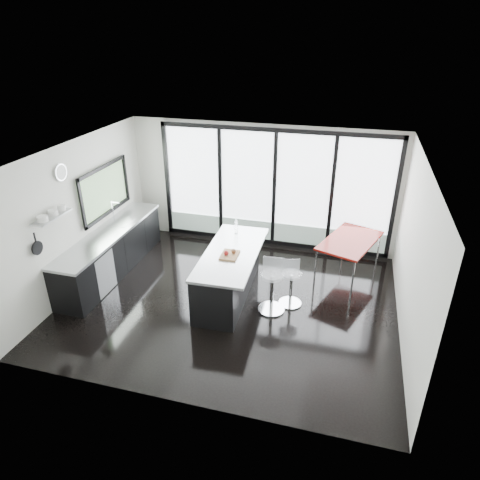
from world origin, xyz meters
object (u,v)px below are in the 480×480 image
(bar_stool_far, at_px, (291,289))
(bar_stool_near, at_px, (272,292))
(island, at_px, (228,273))
(red_table, at_px, (348,258))

(bar_stool_far, bearing_deg, bar_stool_near, -154.57)
(island, height_order, bar_stool_far, island)
(bar_stool_far, relative_size, red_table, 0.44)
(island, distance_m, bar_stool_near, 0.95)
(red_table, bearing_deg, bar_stool_near, -127.72)
(bar_stool_far, bearing_deg, red_table, 36.48)
(bar_stool_near, relative_size, red_table, 0.51)
(island, xyz_separation_m, red_table, (2.15, 1.33, -0.07))
(island, bearing_deg, bar_stool_near, -17.76)
(island, xyz_separation_m, bar_stool_far, (1.20, -0.00, -0.14))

